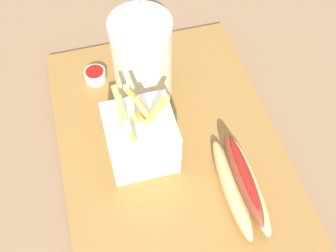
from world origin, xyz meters
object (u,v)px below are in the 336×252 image
at_px(hot_dog_1, 241,183).
at_px(ketchup_cup_1, 95,75).
at_px(fries_basket, 141,138).
at_px(soda_cup, 142,60).

bearing_deg(hot_dog_1, ketchup_cup_1, 31.98).
bearing_deg(hot_dog_1, fries_basket, 51.37).
bearing_deg(ketchup_cup_1, soda_cup, -123.09).
distance_m(fries_basket, hot_dog_1, 0.15).
bearing_deg(soda_cup, fries_basket, 164.97).
relative_size(soda_cup, fries_basket, 1.49).
xyz_separation_m(fries_basket, ketchup_cup_1, (0.17, 0.04, -0.04)).
height_order(soda_cup, ketchup_cup_1, soda_cup).
relative_size(soda_cup, ketchup_cup_1, 6.73).
relative_size(fries_basket, ketchup_cup_1, 4.52).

